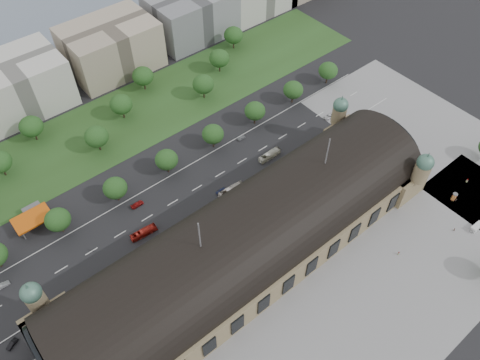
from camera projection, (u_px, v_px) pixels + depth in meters
ground at (249, 255)px, 171.26m from camera, size 900.00×900.00×0.00m
station at (250, 239)px, 163.49m from camera, size 150.00×48.40×44.30m
plaza_south at (359, 327)px, 153.17m from camera, size 190.00×48.00×0.12m
plaza_east at (421, 132)px, 214.05m from camera, size 56.00×100.00×0.12m
road_slab at (147, 218)px, 182.17m from camera, size 260.00×26.00×0.10m
grass_belt at (92, 137)px, 212.05m from camera, size 300.00×45.00×0.10m
petrol_station at (33, 214)px, 179.65m from camera, size 14.00×13.00×5.05m
office_3 at (16, 86)px, 216.97m from camera, size 45.00×32.00×24.00m
office_4 at (111, 47)px, 237.74m from camera, size 45.00×32.00×24.00m
office_5 at (191, 14)px, 258.51m from camera, size 45.00×32.00×24.00m
tree_row_3 at (58, 220)px, 172.50m from camera, size 9.60×9.60×11.52m
tree_row_4 at (115, 188)px, 182.47m from camera, size 9.60×9.60×11.52m
tree_row_5 at (167, 160)px, 192.44m from camera, size 9.60×9.60×11.52m
tree_row_6 at (213, 134)px, 202.41m from camera, size 9.60×9.60×11.52m
tree_row_7 at (255, 111)px, 212.38m from camera, size 9.60×9.60×11.52m
tree_row_8 at (293, 90)px, 222.35m from camera, size 9.60×9.60×11.52m
tree_row_9 at (328, 71)px, 232.32m from camera, size 9.60×9.60×11.52m
tree_belt_5 at (31, 126)px, 204.74m from camera, size 10.40×10.40×12.48m
tree_belt_6 at (96, 137)px, 200.50m from camera, size 10.40×10.40×12.48m
tree_belt_7 at (121, 104)px, 214.46m from camera, size 10.40×10.40×12.48m
tree_belt_8 at (143, 76)px, 228.42m from camera, size 10.40×10.40×12.48m
tree_belt_9 at (203, 84)px, 224.17m from camera, size 10.40×10.40×12.48m
tree_belt_10 at (219, 58)px, 238.13m from camera, size 10.40×10.40×12.48m
tree_belt_11 at (233, 35)px, 252.09m from camera, size 10.40×10.40×12.48m
traffic_car_1 at (2, 285)px, 162.25m from camera, size 4.78×1.73×1.57m
traffic_car_3 at (137, 204)px, 185.59m from camera, size 5.43×2.38×1.55m
traffic_car_4 at (221, 191)px, 190.17m from camera, size 4.31×1.77×1.46m
traffic_car_5 at (241, 138)px, 210.56m from camera, size 3.97×1.42×1.30m
traffic_car_6 at (329, 117)px, 219.92m from camera, size 5.44×2.70×1.48m
parked_car_0 at (12, 344)px, 148.84m from camera, size 4.45×3.21×1.40m
parked_car_1 at (54, 313)px, 155.48m from camera, size 6.52×4.95×1.65m
parked_car_2 at (47, 326)px, 152.73m from camera, size 5.97×4.34×1.61m
parked_car_3 at (77, 300)px, 158.63m from camera, size 5.06×3.89×1.61m
parked_car_4 at (149, 249)px, 172.05m from camera, size 4.31×3.63×1.39m
parked_car_5 at (139, 255)px, 170.24m from camera, size 6.25×4.65×1.58m
parked_car_6 at (176, 243)px, 173.79m from camera, size 6.02×4.65×1.63m
bus_west at (144, 232)px, 175.95m from camera, size 10.62×3.19×2.92m
bus_mid at (232, 190)px, 189.24m from camera, size 11.82×3.44×3.25m
bus_east at (270, 155)px, 202.33m from camera, size 11.06×2.66×3.08m
van_south at (476, 228)px, 177.87m from camera, size 5.42×2.31×2.32m
advertising_column at (454, 197)px, 186.72m from camera, size 1.93×1.93×3.67m
pedestrian_0 at (399, 253)px, 170.74m from camera, size 0.88×0.64×1.61m
pedestrian_1 at (454, 230)px, 177.67m from camera, size 0.65×0.67×1.55m
pedestrian_2 at (456, 200)px, 187.09m from camera, size 0.55×0.87×1.71m
pedestrian_5 at (467, 181)px, 193.47m from camera, size 0.82×1.09×1.97m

